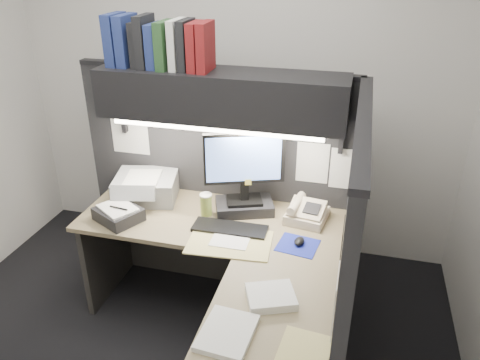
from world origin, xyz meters
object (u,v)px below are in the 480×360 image
(overhead_shelf, at_px, (221,96))
(keyboard, at_px, (230,228))
(desk, at_px, (237,321))
(coffee_cup, at_px, (206,205))
(monitor, at_px, (244,182))
(telephone, at_px, (307,213))
(printer, at_px, (147,187))
(notebook_stack, at_px, (118,214))

(overhead_shelf, relative_size, keyboard, 3.32)
(desk, height_order, coffee_cup, coffee_cup)
(overhead_shelf, distance_m, monitor, 0.57)
(overhead_shelf, relative_size, telephone, 6.09)
(monitor, distance_m, keyboard, 0.33)
(monitor, bearing_deg, coffee_cup, -177.02)
(overhead_shelf, xyz_separation_m, coffee_cup, (-0.07, -0.15, -0.70))
(coffee_cup, bearing_deg, printer, 165.84)
(telephone, xyz_separation_m, printer, (-1.13, 0.02, 0.03))
(coffee_cup, distance_m, printer, 0.49)
(notebook_stack, bearing_deg, printer, 81.57)
(keyboard, relative_size, notebook_stack, 1.69)
(printer, bearing_deg, desk, -53.86)
(overhead_shelf, xyz_separation_m, keyboard, (0.13, -0.29, -0.76))
(overhead_shelf, relative_size, notebook_stack, 5.62)
(desk, xyz_separation_m, notebook_stack, (-0.90, 0.40, 0.33))
(monitor, bearing_deg, keyboard, -117.63)
(monitor, height_order, coffee_cup, monitor)
(overhead_shelf, height_order, coffee_cup, overhead_shelf)
(overhead_shelf, relative_size, coffee_cup, 10.97)
(monitor, height_order, notebook_stack, monitor)
(overhead_shelf, xyz_separation_m, telephone, (0.58, -0.05, -0.72))
(telephone, bearing_deg, monitor, -171.45)
(keyboard, distance_m, telephone, 0.51)
(monitor, distance_m, telephone, 0.45)
(monitor, xyz_separation_m, printer, (-0.71, 0.02, -0.14))
(overhead_shelf, distance_m, coffee_cup, 0.72)
(keyboard, height_order, coffee_cup, coffee_cup)
(overhead_shelf, bearing_deg, printer, -177.16)
(keyboard, xyz_separation_m, coffee_cup, (-0.20, 0.14, 0.06))
(telephone, xyz_separation_m, coffee_cup, (-0.65, -0.10, 0.02))
(overhead_shelf, bearing_deg, notebook_stack, -149.20)
(desk, distance_m, overhead_shelf, 1.33)
(telephone, height_order, coffee_cup, coffee_cup)
(desk, distance_m, coffee_cup, 0.79)
(telephone, relative_size, printer, 0.61)
(notebook_stack, bearing_deg, overhead_shelf, 30.80)
(telephone, height_order, notebook_stack, telephone)
(keyboard, xyz_separation_m, printer, (-0.68, 0.26, 0.07))
(keyboard, bearing_deg, desk, -70.99)
(printer, height_order, notebook_stack, printer)
(coffee_cup, xyz_separation_m, notebook_stack, (-0.53, -0.21, -0.03))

